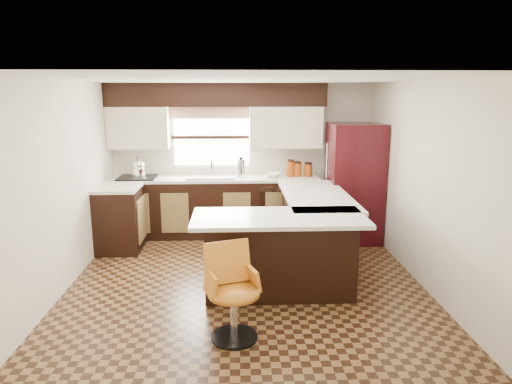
{
  "coord_description": "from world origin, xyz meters",
  "views": [
    {
      "loc": [
        -0.1,
        -5.21,
        2.26
      ],
      "look_at": [
        0.14,
        0.45,
        1.02
      ],
      "focal_mm": 32.0,
      "sensor_mm": 36.0,
      "label": 1
    }
  ],
  "objects_px": {
    "peninsula_long": "(312,230)",
    "refrigerator": "(354,183)",
    "bar_chair": "(234,294)",
    "peninsula_return": "(279,256)"
  },
  "relations": [
    {
      "from": "peninsula_long",
      "to": "refrigerator",
      "type": "bearing_deg",
      "value": 49.52
    },
    {
      "from": "peninsula_long",
      "to": "bar_chair",
      "type": "xyz_separation_m",
      "value": [
        -1.04,
        -1.94,
        -0.0
      ]
    },
    {
      "from": "peninsula_return",
      "to": "bar_chair",
      "type": "relative_size",
      "value": 1.84
    },
    {
      "from": "peninsula_long",
      "to": "bar_chair",
      "type": "height_order",
      "value": "peninsula_long"
    },
    {
      "from": "peninsula_return",
      "to": "peninsula_long",
      "type": "bearing_deg",
      "value": 61.7
    },
    {
      "from": "peninsula_long",
      "to": "bar_chair",
      "type": "distance_m",
      "value": 2.2
    },
    {
      "from": "peninsula_long",
      "to": "bar_chair",
      "type": "relative_size",
      "value": 2.17
    },
    {
      "from": "peninsula_return",
      "to": "refrigerator",
      "type": "relative_size",
      "value": 0.91
    },
    {
      "from": "refrigerator",
      "to": "bar_chair",
      "type": "bearing_deg",
      "value": -122.5
    },
    {
      "from": "peninsula_long",
      "to": "bar_chair",
      "type": "bearing_deg",
      "value": -118.08
    }
  ]
}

